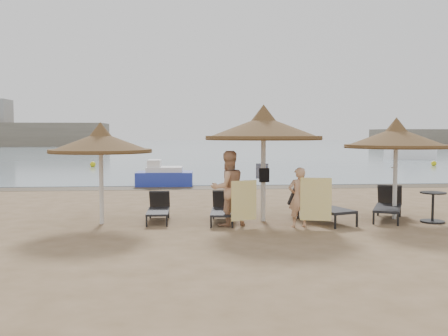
{
  "coord_description": "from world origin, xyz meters",
  "views": [
    {
      "loc": [
        -1.43,
        -11.21,
        2.26
      ],
      "look_at": [
        -0.4,
        1.2,
        1.39
      ],
      "focal_mm": 40.0,
      "sensor_mm": 36.0,
      "label": 1
    }
  ],
  "objects_px": {
    "lounger_near_right": "(318,204)",
    "person_right": "(299,193)",
    "side_table": "(433,208)",
    "person_left": "(228,182)",
    "palapa_right": "(396,138)",
    "lounger_near_left": "(223,208)",
    "lounger_far_left": "(159,208)",
    "lounger_far_right": "(388,204)",
    "palapa_left": "(101,143)",
    "pedal_boat": "(164,176)",
    "palapa_center": "(263,128)"
  },
  "relations": [
    {
      "from": "lounger_near_right",
      "to": "person_right",
      "type": "xyz_separation_m",
      "value": [
        -0.72,
        -0.86,
        0.41
      ]
    },
    {
      "from": "side_table",
      "to": "person_left",
      "type": "relative_size",
      "value": 0.36
    },
    {
      "from": "palapa_right",
      "to": "lounger_near_left",
      "type": "distance_m",
      "value": 4.88
    },
    {
      "from": "lounger_far_left",
      "to": "lounger_far_right",
      "type": "xyz_separation_m",
      "value": [
        6.04,
        -0.23,
        0.06
      ]
    },
    {
      "from": "palapa_left",
      "to": "person_left",
      "type": "height_order",
      "value": "palapa_left"
    },
    {
      "from": "lounger_far_left",
      "to": "person_right",
      "type": "distance_m",
      "value": 3.65
    },
    {
      "from": "lounger_far_right",
      "to": "pedal_boat",
      "type": "xyz_separation_m",
      "value": [
        -6.23,
        8.91,
        0.03
      ]
    },
    {
      "from": "person_left",
      "to": "palapa_right",
      "type": "bearing_deg",
      "value": 167.7
    },
    {
      "from": "palapa_center",
      "to": "lounger_near_right",
      "type": "height_order",
      "value": "palapa_center"
    },
    {
      "from": "lounger_far_right",
      "to": "side_table",
      "type": "distance_m",
      "value": 1.1
    },
    {
      "from": "side_table",
      "to": "person_right",
      "type": "xyz_separation_m",
      "value": [
        -3.54,
        -0.35,
        0.47
      ]
    },
    {
      "from": "palapa_center",
      "to": "lounger_far_left",
      "type": "xyz_separation_m",
      "value": [
        -2.68,
        0.32,
        -2.05
      ]
    },
    {
      "from": "lounger_far_right",
      "to": "pedal_boat",
      "type": "bearing_deg",
      "value": 151.02
    },
    {
      "from": "lounger_near_left",
      "to": "palapa_right",
      "type": "bearing_deg",
      "value": 6.0
    },
    {
      "from": "palapa_right",
      "to": "lounger_far_right",
      "type": "bearing_deg",
      "value": 153.58
    },
    {
      "from": "palapa_right",
      "to": "side_table",
      "type": "distance_m",
      "value": 2.0
    },
    {
      "from": "palapa_right",
      "to": "pedal_boat",
      "type": "relative_size",
      "value": 1.1
    },
    {
      "from": "pedal_boat",
      "to": "lounger_near_right",
      "type": "bearing_deg",
      "value": -62.36
    },
    {
      "from": "side_table",
      "to": "pedal_boat",
      "type": "height_order",
      "value": "pedal_boat"
    },
    {
      "from": "palapa_center",
      "to": "pedal_boat",
      "type": "relative_size",
      "value": 1.23
    },
    {
      "from": "palapa_left",
      "to": "lounger_far_right",
      "type": "height_order",
      "value": "palapa_left"
    },
    {
      "from": "person_right",
      "to": "lounger_far_right",
      "type": "bearing_deg",
      "value": -164.73
    },
    {
      "from": "palapa_center",
      "to": "palapa_right",
      "type": "distance_m",
      "value": 3.51
    },
    {
      "from": "lounger_far_right",
      "to": "person_left",
      "type": "relative_size",
      "value": 0.93
    },
    {
      "from": "palapa_left",
      "to": "person_left",
      "type": "bearing_deg",
      "value": -9.05
    },
    {
      "from": "person_left",
      "to": "lounger_far_left",
      "type": "bearing_deg",
      "value": -46.32
    },
    {
      "from": "pedal_boat",
      "to": "palapa_center",
      "type": "bearing_deg",
      "value": -70.21
    },
    {
      "from": "palapa_center",
      "to": "lounger_far_right",
      "type": "xyz_separation_m",
      "value": [
        3.36,
        0.09,
        -2.0
      ]
    },
    {
      "from": "person_left",
      "to": "palapa_left",
      "type": "bearing_deg",
      "value": -28.64
    },
    {
      "from": "lounger_near_left",
      "to": "pedal_boat",
      "type": "xyz_separation_m",
      "value": [
        -1.83,
        8.97,
        0.08
      ]
    },
    {
      "from": "person_left",
      "to": "person_right",
      "type": "xyz_separation_m",
      "value": [
        1.68,
        -0.33,
        -0.23
      ]
    },
    {
      "from": "lounger_near_right",
      "to": "person_left",
      "type": "height_order",
      "value": "person_left"
    },
    {
      "from": "palapa_right",
      "to": "lounger_far_right",
      "type": "relative_size",
      "value": 1.36
    },
    {
      "from": "palapa_center",
      "to": "lounger_near_right",
      "type": "xyz_separation_m",
      "value": [
        1.44,
        -0.02,
        -1.95
      ]
    },
    {
      "from": "side_table",
      "to": "lounger_far_left",
      "type": "bearing_deg",
      "value": 173.01
    },
    {
      "from": "palapa_left",
      "to": "palapa_center",
      "type": "height_order",
      "value": "palapa_center"
    },
    {
      "from": "lounger_near_left",
      "to": "lounger_near_right",
      "type": "distance_m",
      "value": 2.48
    },
    {
      "from": "palapa_left",
      "to": "lounger_near_right",
      "type": "height_order",
      "value": "palapa_left"
    },
    {
      "from": "person_left",
      "to": "pedal_boat",
      "type": "height_order",
      "value": "person_left"
    },
    {
      "from": "person_left",
      "to": "pedal_boat",
      "type": "relative_size",
      "value": 0.87
    },
    {
      "from": "person_right",
      "to": "pedal_boat",
      "type": "relative_size",
      "value": 0.68
    },
    {
      "from": "lounger_far_left",
      "to": "person_right",
      "type": "xyz_separation_m",
      "value": [
        3.4,
        -1.2,
        0.51
      ]
    },
    {
      "from": "palapa_right",
      "to": "lounger_near_right",
      "type": "height_order",
      "value": "palapa_right"
    },
    {
      "from": "palapa_left",
      "to": "palapa_right",
      "type": "height_order",
      "value": "palapa_right"
    },
    {
      "from": "lounger_near_right",
      "to": "side_table",
      "type": "relative_size",
      "value": 2.89
    },
    {
      "from": "lounger_far_right",
      "to": "person_right",
      "type": "relative_size",
      "value": 1.18
    },
    {
      "from": "lounger_far_left",
      "to": "side_table",
      "type": "distance_m",
      "value": 7.0
    },
    {
      "from": "lounger_near_right",
      "to": "pedal_boat",
      "type": "height_order",
      "value": "pedal_boat"
    },
    {
      "from": "lounger_far_left",
      "to": "person_left",
      "type": "relative_size",
      "value": 0.77
    },
    {
      "from": "person_left",
      "to": "pedal_boat",
      "type": "bearing_deg",
      "value": -98.26
    }
  ]
}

